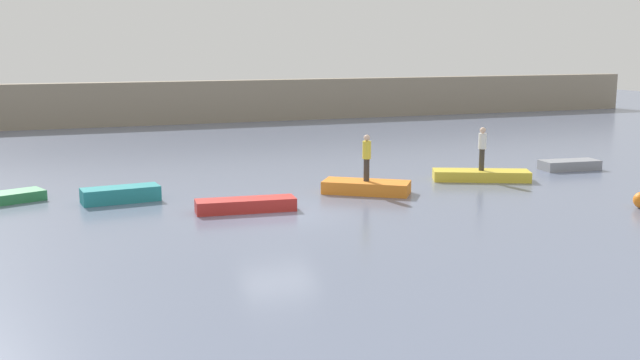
{
  "coord_description": "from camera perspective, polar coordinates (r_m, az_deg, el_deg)",
  "views": [
    {
      "loc": [
        -7.11,
        -23.22,
        5.57
      ],
      "look_at": [
        2.09,
        1.57,
        0.73
      ],
      "focal_mm": 41.84,
      "sensor_mm": 36.0,
      "label": 1
    }
  ],
  "objects": [
    {
      "name": "embankment_wall",
      "position": [
        53.56,
        -12.73,
        5.75
      ],
      "size": [
        80.0,
        1.2,
        2.99
      ],
      "primitive_type": "cube",
      "color": "gray",
      "rests_on": "ground_plane"
    },
    {
      "name": "person_yellow_shirt",
      "position": [
        28.01,
        3.59,
        1.9
      ],
      "size": [
        0.32,
        0.32,
        1.76
      ],
      "color": "#38332D",
      "rests_on": "rowboat_orange"
    },
    {
      "name": "rowboat_grey",
      "position": [
        35.3,
        18.54,
        1.1
      ],
      "size": [
        2.72,
        1.32,
        0.43
      ],
      "primitive_type": "cube",
      "rotation": [
        0.0,
        0.0,
        -0.1
      ],
      "color": "gray",
      "rests_on": "ground_plane"
    },
    {
      "name": "rowboat_teal",
      "position": [
        27.58,
        -15.0,
        -1.07
      ],
      "size": [
        2.8,
        1.25,
        0.54
      ],
      "primitive_type": "cube",
      "rotation": [
        0.0,
        0.0,
        0.1
      ],
      "color": "teal",
      "rests_on": "ground_plane"
    },
    {
      "name": "rowboat_orange",
      "position": [
        28.22,
        3.56,
        -0.55
      ],
      "size": [
        3.39,
        2.89,
        0.47
      ],
      "primitive_type": "cube",
      "rotation": [
        0.0,
        0.0,
        -0.6
      ],
      "color": "orange",
      "rests_on": "ground_plane"
    },
    {
      "name": "rowboat_yellow",
      "position": [
        31.55,
        12.22,
        0.35
      ],
      "size": [
        4.06,
        2.67,
        0.43
      ],
      "primitive_type": "cube",
      "rotation": [
        0.0,
        0.0,
        -0.42
      ],
      "color": "gold",
      "rests_on": "ground_plane"
    },
    {
      "name": "person_white_shirt",
      "position": [
        31.37,
        12.3,
        2.54
      ],
      "size": [
        0.32,
        0.32,
        1.79
      ],
      "color": "#38332D",
      "rests_on": "rowboat_yellow"
    },
    {
      "name": "ground_plane",
      "position": [
        24.92,
        -3.25,
        -2.57
      ],
      "size": [
        120.0,
        120.0,
        0.0
      ],
      "primitive_type": "plane",
      "color": "slate"
    },
    {
      "name": "rowboat_red",
      "position": [
        25.28,
        -5.7,
        -1.91
      ],
      "size": [
        3.43,
        1.25,
        0.44
      ],
      "primitive_type": "cube",
      "rotation": [
        0.0,
        0.0,
        -0.1
      ],
      "color": "red",
      "rests_on": "ground_plane"
    }
  ]
}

